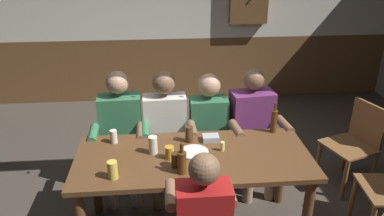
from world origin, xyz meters
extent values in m
cube|color=brown|center=(0.00, 2.95, 0.49)|extent=(6.72, 0.12, 0.97)
cube|color=brown|center=(0.00, -0.13, 0.75)|extent=(1.89, 0.81, 0.04)
cylinder|color=brown|center=(0.87, -0.45, 0.36)|extent=(0.08, 0.08, 0.73)
cylinder|color=brown|center=(-0.87, 0.20, 0.36)|extent=(0.08, 0.08, 0.73)
cylinder|color=brown|center=(0.87, 0.20, 0.36)|extent=(0.08, 0.08, 0.73)
cube|color=#33724C|center=(-0.64, 0.58, 0.74)|extent=(0.41, 0.24, 0.56)
sphere|color=tan|center=(-0.64, 0.58, 1.15)|extent=(0.21, 0.21, 0.21)
cylinder|color=silver|center=(-0.52, 0.45, 0.48)|extent=(0.15, 0.39, 0.13)
cylinder|color=silver|center=(-0.74, 0.44, 0.48)|extent=(0.15, 0.39, 0.13)
cylinder|color=silver|center=(-0.52, 0.25, 0.21)|extent=(0.10, 0.10, 0.42)
cylinder|color=silver|center=(-0.74, 0.24, 0.21)|extent=(0.10, 0.10, 0.42)
cylinder|color=#33724C|center=(-0.40, 0.33, 0.77)|extent=(0.09, 0.28, 0.08)
cylinder|color=#33724C|center=(-0.86, 0.32, 0.77)|extent=(0.09, 0.28, 0.08)
cube|color=silver|center=(-0.21, 0.58, 0.73)|extent=(0.42, 0.22, 0.54)
sphere|color=brown|center=(-0.21, 0.58, 1.14)|extent=(0.21, 0.21, 0.21)
cylinder|color=#997F60|center=(-0.10, 0.42, 0.48)|extent=(0.15, 0.42, 0.13)
cylinder|color=#997F60|center=(-0.32, 0.42, 0.48)|extent=(0.15, 0.42, 0.13)
cylinder|color=#997F60|center=(-0.09, 0.22, 0.21)|extent=(0.10, 0.10, 0.42)
cylinder|color=#997F60|center=(-0.31, 0.21, 0.21)|extent=(0.10, 0.10, 0.42)
cylinder|color=brown|center=(0.03, 0.35, 0.76)|extent=(0.09, 0.28, 0.08)
cylinder|color=brown|center=(-0.44, 0.33, 0.76)|extent=(0.09, 0.28, 0.08)
cube|color=#33724C|center=(0.21, 0.58, 0.71)|extent=(0.36, 0.23, 0.50)
sphere|color=tan|center=(0.21, 0.58, 1.10)|extent=(0.22, 0.22, 0.22)
cylinder|color=#6B2D66|center=(0.31, 0.42, 0.48)|extent=(0.14, 0.43, 0.13)
cylinder|color=#6B2D66|center=(0.12, 0.42, 0.48)|extent=(0.14, 0.43, 0.13)
cylinder|color=#6B2D66|center=(0.32, 0.21, 0.21)|extent=(0.10, 0.10, 0.42)
cylinder|color=#6B2D66|center=(0.12, 0.20, 0.21)|extent=(0.10, 0.10, 0.42)
cylinder|color=#33724C|center=(0.43, 0.33, 0.73)|extent=(0.08, 0.28, 0.08)
cylinder|color=#33724C|center=(0.01, 0.32, 0.73)|extent=(0.08, 0.28, 0.08)
cube|color=#6B2D66|center=(0.64, 0.58, 0.74)|extent=(0.44, 0.29, 0.55)
sphere|color=brown|center=(0.64, 0.58, 1.14)|extent=(0.20, 0.20, 0.20)
cylinder|color=#997F60|center=(0.77, 0.45, 0.48)|extent=(0.17, 0.41, 0.13)
cylinder|color=#997F60|center=(0.54, 0.42, 0.48)|extent=(0.17, 0.41, 0.13)
cylinder|color=#997F60|center=(0.79, 0.25, 0.21)|extent=(0.10, 0.10, 0.42)
cylinder|color=#997F60|center=(0.57, 0.23, 0.21)|extent=(0.10, 0.10, 0.42)
cylinder|color=brown|center=(0.90, 0.34, 0.76)|extent=(0.11, 0.29, 0.08)
cylinder|color=brown|center=(0.43, 0.29, 0.76)|extent=(0.11, 0.29, 0.08)
sphere|color=brown|center=(0.00, -0.83, 1.11)|extent=(0.20, 0.20, 0.20)
cylinder|color=brown|center=(-0.20, -0.59, 0.75)|extent=(0.08, 0.28, 0.08)
cylinder|color=brown|center=(0.20, -0.59, 0.75)|extent=(0.08, 0.28, 0.08)
cube|color=brown|center=(1.63, 0.42, 0.45)|extent=(0.56, 0.56, 0.02)
cube|color=brown|center=(1.82, 0.49, 0.67)|extent=(0.16, 0.38, 0.42)
cylinder|color=brown|center=(1.51, 0.18, 0.22)|extent=(0.04, 0.04, 0.44)
cylinder|color=brown|center=(1.39, 0.54, 0.22)|extent=(0.04, 0.04, 0.44)
cylinder|color=brown|center=(1.87, 0.31, 0.22)|extent=(0.04, 0.04, 0.44)
cylinder|color=brown|center=(1.74, 0.67, 0.22)|extent=(0.04, 0.04, 0.44)
cylinder|color=brown|center=(1.46, -0.08, 0.22)|extent=(0.04, 0.04, 0.44)
cylinder|color=#F9E08C|center=(0.24, -0.07, 0.81)|extent=(0.04, 0.04, 0.08)
cube|color=#B2B7BC|center=(0.17, 0.10, 0.79)|extent=(0.14, 0.10, 0.05)
cylinder|color=white|center=(0.01, -0.09, 0.78)|extent=(0.23, 0.23, 0.01)
cylinder|color=#593314|center=(0.75, 0.21, 0.87)|extent=(0.06, 0.06, 0.21)
cylinder|color=#593314|center=(0.75, 0.21, 1.02)|extent=(0.02, 0.02, 0.07)
cylinder|color=#593314|center=(-0.11, -0.36, 0.86)|extent=(0.07, 0.07, 0.18)
cylinder|color=#593314|center=(-0.11, -0.36, 0.98)|extent=(0.03, 0.03, 0.08)
cylinder|color=white|center=(-0.66, 0.14, 0.83)|extent=(0.06, 0.06, 0.12)
cylinder|color=#E5C64C|center=(-0.61, -0.38, 0.84)|extent=(0.07, 0.07, 0.14)
cylinder|color=gold|center=(-0.19, -0.15, 0.82)|extent=(0.07, 0.07, 0.10)
cylinder|color=#4C2D19|center=(-0.15, -0.28, 0.83)|extent=(0.07, 0.07, 0.12)
cylinder|color=white|center=(-0.32, -0.06, 0.84)|extent=(0.07, 0.07, 0.15)
cylinder|color=#4C2D19|center=(-0.02, 0.10, 0.84)|extent=(0.07, 0.07, 0.14)
sphere|color=black|center=(1.08, 2.74, 1.55)|extent=(0.03, 0.03, 0.03)
camera|label=1|loc=(-0.24, -2.69, 2.36)|focal=34.91mm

